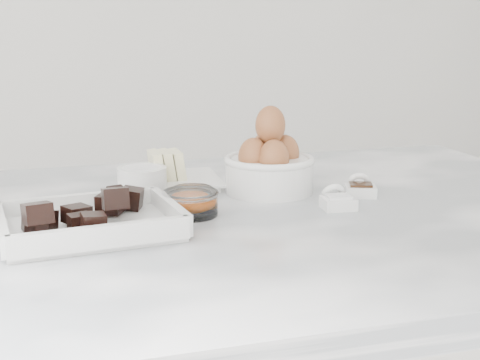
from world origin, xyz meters
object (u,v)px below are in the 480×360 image
honey_bowl (192,196)px  salt_spoon (337,200)px  butter_plate (173,175)px  vanilla_spoon (360,188)px  sugar_ramekin (142,180)px  chocolate_dish (89,216)px  egg_bowl (269,164)px  zest_bowl (190,202)px

honey_bowl → salt_spoon: 0.22m
butter_plate → vanilla_spoon: size_ratio=2.26×
butter_plate → sugar_ramekin: butter_plate is taller
chocolate_dish → egg_bowl: egg_bowl is taller
sugar_ramekin → salt_spoon: size_ratio=1.26×
zest_bowl → sugar_ramekin: bearing=110.1°
sugar_ramekin → egg_bowl: 0.21m
chocolate_dish → egg_bowl: bearing=25.6°
egg_bowl → zest_bowl: bearing=-147.9°
chocolate_dish → sugar_ramekin: (0.10, 0.18, 0.00)m
salt_spoon → sugar_ramekin: bearing=149.3°
honey_bowl → chocolate_dish: bearing=-148.2°
sugar_ramekin → egg_bowl: egg_bowl is taller
chocolate_dish → salt_spoon: bearing=3.3°
vanilla_spoon → salt_spoon: size_ratio=1.12×
zest_bowl → salt_spoon: (0.22, -0.03, -0.01)m
egg_bowl → chocolate_dish: bearing=-154.4°
vanilla_spoon → zest_bowl: bearing=-173.7°
chocolate_dish → salt_spoon: 0.36m
vanilla_spoon → egg_bowl: bearing=153.7°
chocolate_dish → sugar_ramekin: 0.20m
salt_spoon → butter_plate: bearing=134.6°
honey_bowl → vanilla_spoon: vanilla_spoon is taller
butter_plate → egg_bowl: (0.14, -0.09, 0.03)m
butter_plate → zest_bowl: bearing=-93.9°
honey_bowl → vanilla_spoon: size_ratio=0.94×
vanilla_spoon → salt_spoon: bearing=-139.4°
honey_bowl → salt_spoon: (0.20, -0.08, -0.00)m
chocolate_dish → egg_bowl: 0.33m
sugar_ramekin → honey_bowl: (0.06, -0.08, -0.01)m
chocolate_dish → salt_spoon: size_ratio=3.98×
butter_plate → vanilla_spoon: bearing=-28.9°
chocolate_dish → honey_bowl: chocolate_dish is taller
chocolate_dish → butter_plate: size_ratio=1.57×
butter_plate → honey_bowl: butter_plate is taller
zest_bowl → salt_spoon: size_ratio=1.35×
zest_bowl → vanilla_spoon: same height
sugar_ramekin → zest_bowl: bearing=-69.9°
butter_plate → honey_bowl: bearing=-88.7°
sugar_ramekin → honey_bowl: bearing=-51.3°
vanilla_spoon → sugar_ramekin: bearing=163.2°
egg_bowl → salt_spoon: egg_bowl is taller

